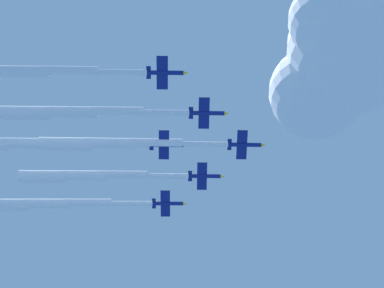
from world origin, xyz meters
TOP-DOWN VIEW (x-y plane):
  - jet_lead at (-16.08, -13.82)m, footprint 46.97×40.49m
  - jet_port_inner at (-30.78, -9.17)m, footprint 45.01×38.14m
  - jet_starboard_inner at (-14.83, -29.18)m, footprint 45.74×39.07m
  - jet_port_mid at (-32.18, -27.42)m, footprint 47.82×41.17m
  - jet_starboard_mid at (-48.15, -6.86)m, footprint 47.17×39.40m
  - jet_port_outer at (-14.90, -45.84)m, footprint 46.55×39.67m
  - cloud_puff at (43.73, 11.11)m, footprint 52.52×38.83m

SIDE VIEW (x-z plane):
  - jet_starboard_inner at x=-14.83m, z-range 175.65..180.14m
  - jet_port_outer at x=-14.90m, z-range 175.83..180.33m
  - jet_port_mid at x=-32.18m, z-range 177.23..181.67m
  - jet_lead at x=-16.08m, z-range 177.45..181.91m
  - jet_port_inner at x=-30.78m, z-range 178.07..182.52m
  - jet_starboard_mid at x=-48.15m, z-range 179.22..183.71m
  - cloud_puff at x=43.73m, z-range 177.16..211.76m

